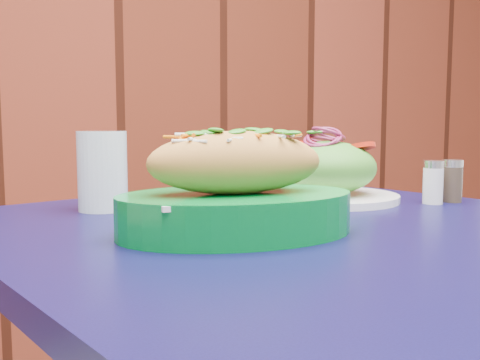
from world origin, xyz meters
name	(u,v)px	position (x,y,z in m)	size (l,w,h in m)	color
cafe_table	(294,281)	(-0.07, 1.73, 0.66)	(0.96, 0.96, 0.75)	black
banh_mi_basket	(237,194)	(-0.19, 1.68, 0.80)	(0.32, 0.23, 0.13)	#007026
salad_plate	(328,172)	(0.08, 1.87, 0.80)	(0.25, 0.25, 0.12)	white
water_glass	(103,171)	(-0.29, 1.94, 0.81)	(0.08, 0.08, 0.12)	silver
salt_shaker	(433,182)	(0.22, 1.76, 0.79)	(0.03, 0.03, 0.07)	white
pepper_shaker	(452,181)	(0.26, 1.76, 0.79)	(0.03, 0.03, 0.07)	#3F3326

